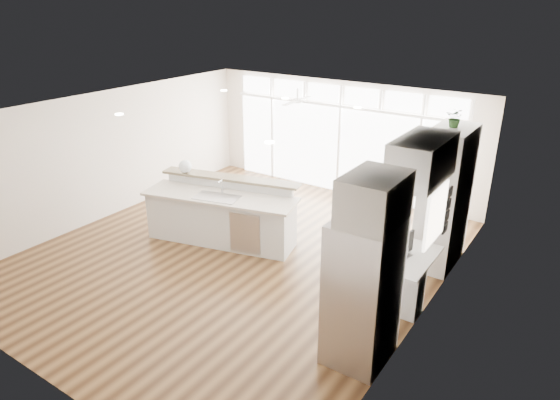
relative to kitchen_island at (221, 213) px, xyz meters
The scene contains 24 objects.
floor 0.89m from the kitchen_island, 19.53° to the right, with size 7.00×8.00×0.02m, color #412814.
ceiling 2.20m from the kitchen_island, 19.53° to the right, with size 7.00×8.00×0.02m, color white.
wall_back 3.91m from the kitchen_island, 80.78° to the left, with size 7.00×0.04×2.70m, color beige.
wall_front 4.33m from the kitchen_island, 81.72° to the right, with size 7.00×0.04×2.70m, color beige.
wall_left 2.99m from the kitchen_island, behind, with size 0.04×8.00×2.70m, color beige.
wall_right 4.19m from the kitchen_island, ahead, with size 0.04×8.00×2.70m, color beige.
glass_wall 3.80m from the kitchen_island, 80.64° to the left, with size 5.80×0.06×2.08m, color white.
transom_row 4.17m from the kitchen_island, 80.64° to the left, with size 5.90×0.06×0.40m, color white.
desk_window 4.18m from the kitchen_island, ahead, with size 0.04×0.85×0.85m, color silver.
ceiling_fan 3.20m from the kitchen_island, 87.48° to the left, with size 1.16×1.16×0.32m, color white.
recessed_lights 2.17m from the kitchen_island, ahead, with size 3.40×3.00×0.02m, color white.
oven_cabinet 4.15m from the kitchen_island, 22.69° to the left, with size 0.64×1.20×2.50m, color silver.
desk_nook 3.75m from the kitchen_island, ahead, with size 0.72×1.30×0.76m, color silver.
upper_cabinets 4.17m from the kitchen_island, ahead, with size 0.64×1.30×0.64m, color silver.
refrigerator 4.06m from the kitchen_island, 22.83° to the right, with size 0.76×0.90×2.00m, color #B2B2B7.
fridge_cabinet 4.44m from the kitchen_island, 22.51° to the right, with size 0.64×0.90×0.60m, color silver.
framed_photos 4.21m from the kitchen_island, ahead, with size 0.06×0.22×0.80m, color black.
kitchen_island is the anchor object (origin of this frame).
rug 3.13m from the kitchen_island, ahead, with size 0.82×0.59×0.01m, color #381C12.
office_chair 3.24m from the kitchen_island, ahead, with size 0.47×0.43×0.90m, color black.
fishbowl 1.26m from the kitchen_island, behind, with size 0.26×0.26×0.26m, color white.
monitor 3.68m from the kitchen_island, ahead, with size 0.08×0.46×0.38m, color black.
keyboard 3.50m from the kitchen_island, ahead, with size 0.13×0.36×0.02m, color white.
potted_plant 4.58m from the kitchen_island, 22.69° to the left, with size 0.29×0.32×0.25m, color #2F5625.
Camera 1 is at (5.28, -6.46, 4.51)m, focal length 32.00 mm.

